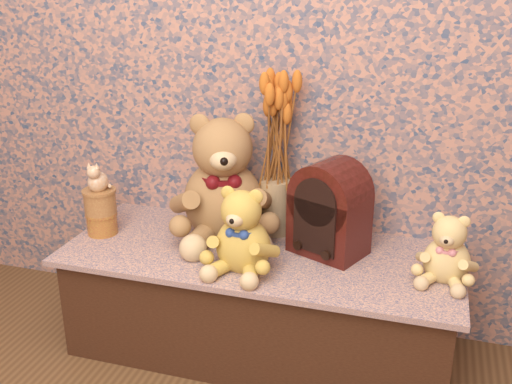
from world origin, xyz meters
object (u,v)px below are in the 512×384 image
teddy_large (223,171)px  ceramic_vase (276,206)px  cat_figurine (97,175)px  teddy_medium (243,225)px  cathedral_radio (330,208)px  teddy_small (448,244)px  biscuit_tin_lower (102,223)px

teddy_large → ceramic_vase: teddy_large is taller
ceramic_vase → cat_figurine: (-0.61, -0.20, 0.12)m
teddy_large → ceramic_vase: 0.24m
teddy_medium → cat_figurine: size_ratio=2.63×
cathedral_radio → teddy_large: bearing=-162.8°
teddy_small → biscuit_tin_lower: teddy_small is taller
teddy_medium → ceramic_vase: size_ratio=1.47×
teddy_medium → cat_figurine: (-0.59, 0.10, 0.08)m
teddy_large → cathedral_radio: bearing=-28.2°
teddy_small → biscuit_tin_lower: bearing=-170.7°
teddy_small → ceramic_vase: bearing=171.1°
teddy_large → biscuit_tin_lower: teddy_large is taller
teddy_small → cat_figurine: bearing=-170.7°
teddy_medium → cathedral_radio: size_ratio=0.91×
cathedral_radio → biscuit_tin_lower: bearing=-150.4°
cathedral_radio → teddy_medium: bearing=-118.4°
biscuit_tin_lower → cat_figurine: bearing=0.0°
teddy_medium → cat_figurine: bearing=173.5°
cathedral_radio → cat_figurine: size_ratio=2.88×
cathedral_radio → ceramic_vase: cathedral_radio is taller
teddy_large → cathedral_radio: teddy_large is taller
teddy_large → teddy_small: teddy_large is taller
ceramic_vase → biscuit_tin_lower: 0.65m
cathedral_radio → cat_figurine: bearing=-150.4°
ceramic_vase → biscuit_tin_lower: bearing=-161.8°
ceramic_vase → biscuit_tin_lower: size_ratio=1.86×
ceramic_vase → cat_figurine: bearing=-161.8°
teddy_large → teddy_medium: bearing=-79.1°
cat_figurine → ceramic_vase: bearing=11.5°
teddy_small → cathedral_radio: (-0.39, 0.08, 0.05)m
teddy_large → teddy_medium: (0.15, -0.24, -0.09)m
teddy_medium → biscuit_tin_lower: bearing=173.5°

